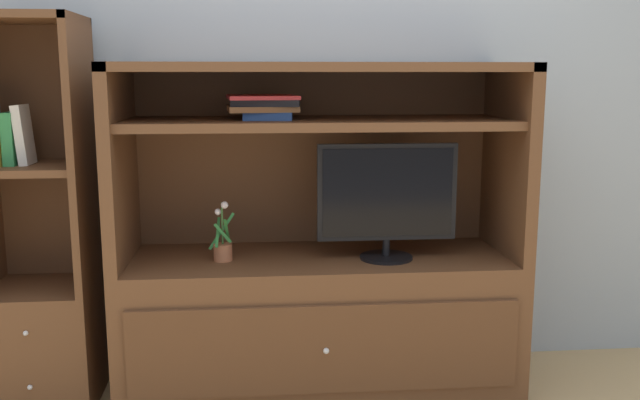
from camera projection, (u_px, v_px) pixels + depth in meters
painted_rear_wall at (312, 64)px, 3.15m from camera, size 6.00×0.10×2.80m
media_console at (319, 287)px, 2.98m from camera, size 1.67×0.61×1.40m
tv_monitor at (387, 198)px, 2.86m from camera, size 0.58×0.22×0.48m
potted_plant at (223, 247)px, 2.87m from camera, size 0.11×0.13×0.25m
magazine_stack at (265, 106)px, 2.82m from camera, size 0.31×0.33×0.10m
bookshelf_tall at (40, 278)px, 2.87m from camera, size 0.44×0.43×1.58m
upright_book_row at (7, 137)px, 2.75m from camera, size 0.17×0.17×0.24m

